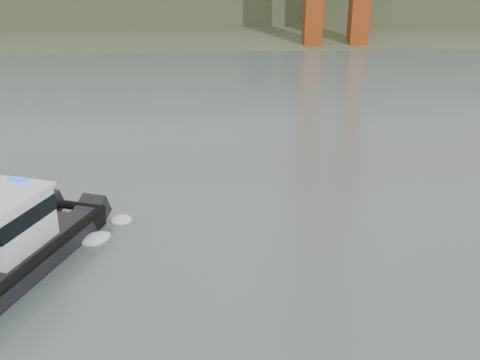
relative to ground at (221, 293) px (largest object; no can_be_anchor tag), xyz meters
name	(u,v)px	position (x,y,z in m)	size (l,w,h in m)	color
ground	(221,293)	(0.00, 0.00, 0.00)	(400.00, 400.00, 0.00)	#4E5D58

